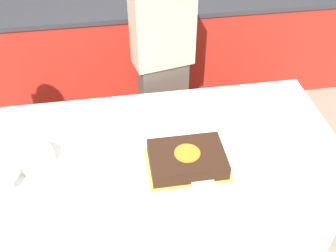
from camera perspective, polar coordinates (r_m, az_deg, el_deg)
name	(u,v)px	position (r m, az deg, el deg)	size (l,w,h in m)	color
ground_plane	(158,214)	(2.93, -1.40, -12.65)	(14.00, 14.00, 0.00)	gray
back_counter	(135,50)	(3.77, -4.81, 10.94)	(4.40, 0.58, 0.92)	#A82319
dining_table	(157,180)	(2.63, -1.54, -7.89)	(2.17, 0.93, 0.75)	white
cake	(187,159)	(2.19, 2.77, -4.80)	(0.46, 0.34, 0.09)	gold
plate_stack	(36,159)	(2.31, -18.65, -4.54)	(0.20, 0.20, 0.09)	white
wine_glass	(2,180)	(2.14, -22.93, -7.19)	(0.07, 0.07, 0.20)	white
side_plate_near_cake	(179,128)	(2.43, 1.54, -0.31)	(0.18, 0.18, 0.00)	white
side_plate_right_edge	(253,116)	(2.58, 12.21, 1.42)	(0.18, 0.18, 0.00)	white
utensil_pile	(202,179)	(2.14, 4.90, -7.67)	(0.12, 0.09, 0.02)	white
person_cutting_cake	(163,62)	(2.85, -0.76, 9.26)	(0.45, 0.28, 1.63)	#4C4238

